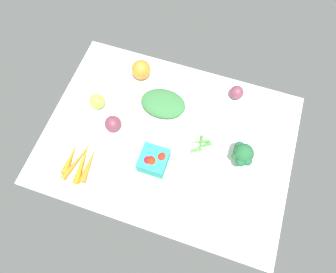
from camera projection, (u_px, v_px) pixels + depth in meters
The scene contains 10 objects.
tablecloth at pixel (168, 139), 128.36cm from camera, with size 104.00×76.00×2.00cm, color white.
heirloom_tomato_green at pixel (97, 102), 130.74cm from camera, with size 6.79×6.79×6.79cm, color #9DBF46.
leafy_greens_clump at pixel (163, 103), 131.47cm from camera, with size 19.93×14.43×4.88cm, color #397840.
okra_pile at pixel (201, 146), 125.20cm from camera, with size 11.37×9.10×1.78cm.
heirloom_tomato_orange at pixel (141, 70), 136.24cm from camera, with size 8.86×8.86×8.86cm, color orange.
carrot_bunch at pixel (80, 162), 121.76cm from camera, with size 11.89×17.75×2.91cm.
red_onion_near_basket at pixel (113, 124), 126.26cm from camera, with size 7.08×7.08×7.08cm, color brown.
broccoli_head at pixel (243, 154), 117.84cm from camera, with size 8.28×9.95×10.77cm.
red_onion_center at pixel (237, 92), 132.97cm from camera, with size 6.15×6.15×6.15cm, color brown.
berry_basket at pixel (154, 160), 119.42cm from camera, with size 10.95×10.95×8.04cm.
Camera 1 is at (15.90, -47.67, 119.12)cm, focal length 32.08 mm.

